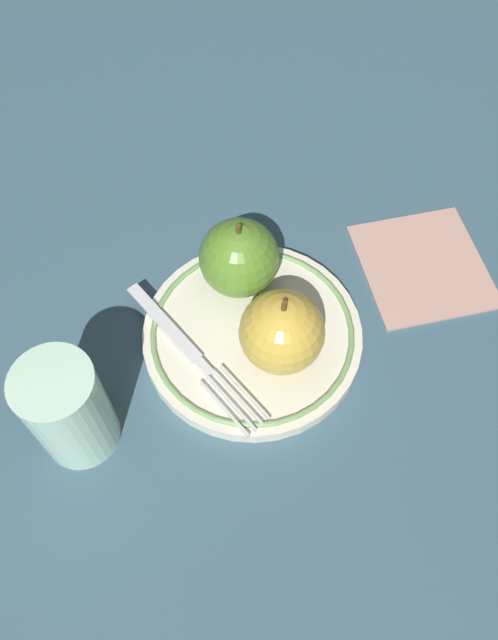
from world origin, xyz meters
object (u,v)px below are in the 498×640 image
(fork, at_px, (188,349))
(napkin_folded, at_px, (423,265))
(apple_second_whole, at_px, (236,258))
(drinking_glass, at_px, (68,410))
(plate, at_px, (249,335))
(apple_red_whole, at_px, (282,332))

(fork, relative_size, napkin_folded, 1.35)
(apple_second_whole, bearing_deg, drinking_glass, -54.43)
(fork, height_order, drinking_glass, drinking_glass)
(plate, height_order, napkin_folded, plate)
(drinking_glass, xyz_separation_m, napkin_folded, (-0.11, 0.36, -0.05))
(apple_red_whole, height_order, apple_second_whole, same)
(fork, bearing_deg, napkin_folded, 74.07)
(plate, relative_size, apple_red_whole, 2.44)
(plate, relative_size, apple_second_whole, 2.44)
(apple_red_whole, bearing_deg, apple_second_whole, -165.61)
(plate, relative_size, drinking_glass, 1.90)
(napkin_folded, bearing_deg, fork, -78.20)
(drinking_glass, height_order, napkin_folded, drinking_glass)
(plate, xyz_separation_m, apple_second_whole, (-0.06, 0.00, 0.05))
(plate, height_order, fork, fork)
(apple_second_whole, xyz_separation_m, fork, (0.07, -0.06, -0.04))
(napkin_folded, bearing_deg, apple_second_whole, -93.36)
(plate, height_order, apple_second_whole, apple_second_whole)
(apple_second_whole, xyz_separation_m, napkin_folded, (0.01, 0.20, -0.05))
(fork, bearing_deg, drinking_glass, -90.72)
(apple_red_whole, xyz_separation_m, apple_second_whole, (-0.09, -0.02, 0.00))
(apple_red_whole, bearing_deg, drinking_glass, -80.37)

